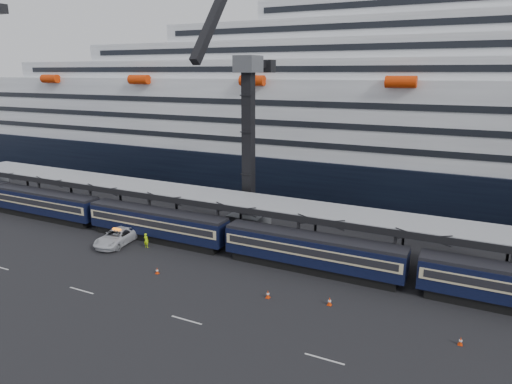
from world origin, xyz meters
TOP-DOWN VIEW (x-y plane):
  - ground at (0.00, 0.00)m, footprint 260.00×260.00m
  - train at (-4.65, 10.00)m, footprint 133.05×3.00m
  - canopy at (0.00, 14.00)m, footprint 130.00×6.25m
  - cruise_ship at (-1.08, 45.99)m, footprint 214.09×28.84m
  - crane_dark_near at (-20.00, 18.59)m, footprint 4.50×17.75m
  - pickup_truck at (-31.43, 6.77)m, footprint 3.80×6.90m
  - worker at (-27.70, 7.50)m, footprint 0.65×0.43m
  - traffic_cone_b at (-21.93, 2.20)m, footprint 0.34×0.34m
  - traffic_cone_c at (-4.07, 3.76)m, footprint 0.39×0.39m
  - traffic_cone_d at (-9.55, 2.56)m, footprint 0.38×0.38m
  - traffic_cone_e at (6.69, 2.28)m, footprint 0.34×0.34m

SIDE VIEW (x-z plane):
  - ground at x=0.00m, z-range 0.00..0.00m
  - traffic_cone_b at x=-21.93m, z-range 0.00..0.68m
  - traffic_cone_e at x=6.69m, z-range 0.00..0.68m
  - traffic_cone_d at x=-9.55m, z-range 0.00..0.76m
  - traffic_cone_c at x=-4.07m, z-range 0.00..0.78m
  - worker at x=-27.70m, z-range 0.00..1.75m
  - pickup_truck at x=-31.43m, z-range 0.00..1.83m
  - train at x=-4.65m, z-range 0.18..4.23m
  - canopy at x=0.00m, z-range 2.49..8.01m
  - crane_dark_near at x=-20.00m, z-range -5.61..29.47m
  - cruise_ship at x=-1.08m, z-range -4.66..29.34m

